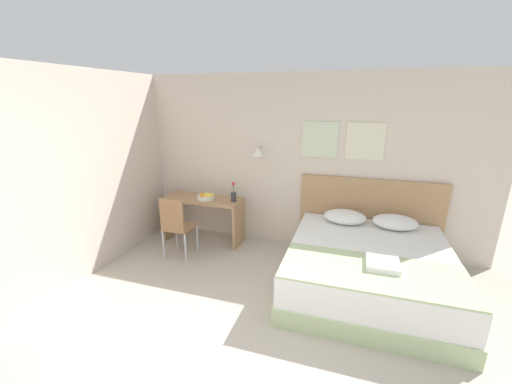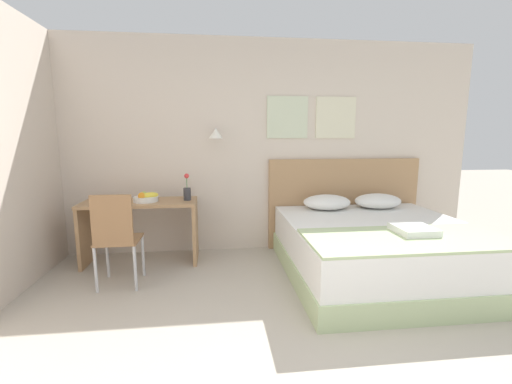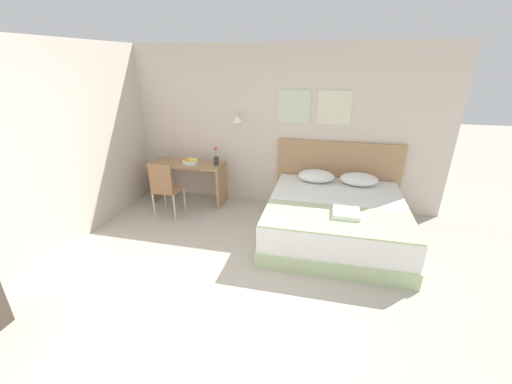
{
  "view_description": "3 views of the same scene",
  "coord_description": "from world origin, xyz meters",
  "px_view_note": "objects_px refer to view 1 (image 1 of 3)",
  "views": [
    {
      "loc": [
        0.85,
        -1.77,
        2.29
      ],
      "look_at": [
        -0.39,
        2.13,
        1.06
      ],
      "focal_mm": 22.0,
      "sensor_mm": 36.0,
      "label": 1
    },
    {
      "loc": [
        -0.56,
        -1.41,
        1.48
      ],
      "look_at": [
        -0.16,
        1.96,
        0.91
      ],
      "focal_mm": 24.0,
      "sensor_mm": 36.0,
      "label": 2
    },
    {
      "loc": [
        0.93,
        -2.26,
        2.39
      ],
      "look_at": [
        0.04,
        1.55,
        0.74
      ],
      "focal_mm": 22.0,
      "sensor_mm": 36.0,
      "label": 3
    }
  ],
  "objects_px": {
    "bed": "(368,270)",
    "pillow_right": "(395,222)",
    "pillow_left": "(345,217)",
    "fruit_bowl": "(206,197)",
    "throw_blanket": "(372,272)",
    "folded_towel_near_foot": "(383,263)",
    "desk_chair": "(176,223)",
    "headboard": "(368,217)",
    "flower_vase": "(234,195)",
    "desk": "(203,210)"
  },
  "relations": [
    {
      "from": "bed",
      "to": "desk",
      "type": "distance_m",
      "value": 2.67
    },
    {
      "from": "fruit_bowl",
      "to": "flower_vase",
      "type": "relative_size",
      "value": 0.93
    },
    {
      "from": "fruit_bowl",
      "to": "throw_blanket",
      "type": "bearing_deg",
      "value": -26.68
    },
    {
      "from": "flower_vase",
      "to": "headboard",
      "type": "bearing_deg",
      "value": 8.98
    },
    {
      "from": "throw_blanket",
      "to": "fruit_bowl",
      "type": "bearing_deg",
      "value": 153.32
    },
    {
      "from": "bed",
      "to": "fruit_bowl",
      "type": "height_order",
      "value": "fruit_bowl"
    },
    {
      "from": "desk",
      "to": "flower_vase",
      "type": "distance_m",
      "value": 0.63
    },
    {
      "from": "desk",
      "to": "bed",
      "type": "bearing_deg",
      "value": -15.4
    },
    {
      "from": "pillow_left",
      "to": "throw_blanket",
      "type": "height_order",
      "value": "pillow_left"
    },
    {
      "from": "desk",
      "to": "flower_vase",
      "type": "bearing_deg",
      "value": -0.21
    },
    {
      "from": "throw_blanket",
      "to": "desk_chair",
      "type": "bearing_deg",
      "value": 167.43
    },
    {
      "from": "bed",
      "to": "flower_vase",
      "type": "distance_m",
      "value": 2.21
    },
    {
      "from": "bed",
      "to": "throw_blanket",
      "type": "distance_m",
      "value": 0.65
    },
    {
      "from": "throw_blanket",
      "to": "flower_vase",
      "type": "xyz_separation_m",
      "value": [
        -2.02,
        1.28,
        0.25
      ]
    },
    {
      "from": "desk_chair",
      "to": "flower_vase",
      "type": "height_order",
      "value": "flower_vase"
    },
    {
      "from": "folded_towel_near_foot",
      "to": "flower_vase",
      "type": "height_order",
      "value": "flower_vase"
    },
    {
      "from": "folded_towel_near_foot",
      "to": "flower_vase",
      "type": "bearing_deg",
      "value": 151.79
    },
    {
      "from": "bed",
      "to": "pillow_left",
      "type": "height_order",
      "value": "pillow_left"
    },
    {
      "from": "pillow_left",
      "to": "pillow_right",
      "type": "bearing_deg",
      "value": 0.0
    },
    {
      "from": "desk_chair",
      "to": "flower_vase",
      "type": "distance_m",
      "value": 0.97
    },
    {
      "from": "bed",
      "to": "headboard",
      "type": "height_order",
      "value": "headboard"
    },
    {
      "from": "pillow_right",
      "to": "desk_chair",
      "type": "xyz_separation_m",
      "value": [
        -2.98,
        -0.72,
        -0.11
      ]
    },
    {
      "from": "fruit_bowl",
      "to": "headboard",
      "type": "bearing_deg",
      "value": 8.06
    },
    {
      "from": "bed",
      "to": "desk",
      "type": "xyz_separation_m",
      "value": [
        -2.56,
        0.71,
        0.24
      ]
    },
    {
      "from": "folded_towel_near_foot",
      "to": "desk_chair",
      "type": "xyz_separation_m",
      "value": [
        -2.75,
        0.45,
        -0.08
      ]
    },
    {
      "from": "pillow_right",
      "to": "folded_towel_near_foot",
      "type": "distance_m",
      "value": 1.19
    },
    {
      "from": "bed",
      "to": "desk",
      "type": "relative_size",
      "value": 1.55
    },
    {
      "from": "bed",
      "to": "flower_vase",
      "type": "height_order",
      "value": "flower_vase"
    },
    {
      "from": "folded_towel_near_foot",
      "to": "desk_chair",
      "type": "height_order",
      "value": "desk_chair"
    },
    {
      "from": "folded_towel_near_foot",
      "to": "flower_vase",
      "type": "xyz_separation_m",
      "value": [
        -2.13,
        1.14,
        0.21
      ]
    },
    {
      "from": "headboard",
      "to": "pillow_left",
      "type": "xyz_separation_m",
      "value": [
        -0.33,
        -0.29,
        0.08
      ]
    },
    {
      "from": "pillow_left",
      "to": "flower_vase",
      "type": "bearing_deg",
      "value": -179.12
    },
    {
      "from": "pillow_left",
      "to": "fruit_bowl",
      "type": "height_order",
      "value": "fruit_bowl"
    },
    {
      "from": "fruit_bowl",
      "to": "desk_chair",
      "type": "bearing_deg",
      "value": -104.13
    },
    {
      "from": "pillow_right",
      "to": "throw_blanket",
      "type": "bearing_deg",
      "value": -104.22
    },
    {
      "from": "bed",
      "to": "throw_blanket",
      "type": "height_order",
      "value": "throw_blanket"
    },
    {
      "from": "desk",
      "to": "flower_vase",
      "type": "xyz_separation_m",
      "value": [
        0.54,
        -0.0,
        0.31
      ]
    },
    {
      "from": "throw_blanket",
      "to": "folded_towel_near_foot",
      "type": "relative_size",
      "value": 5.15
    },
    {
      "from": "fruit_bowl",
      "to": "desk",
      "type": "bearing_deg",
      "value": 156.61
    },
    {
      "from": "pillow_left",
      "to": "desk_chair",
      "type": "bearing_deg",
      "value": -162.84
    },
    {
      "from": "bed",
      "to": "pillow_right",
      "type": "distance_m",
      "value": 0.89
    },
    {
      "from": "pillow_right",
      "to": "desk_chair",
      "type": "distance_m",
      "value": 3.07
    },
    {
      "from": "headboard",
      "to": "pillow_right",
      "type": "height_order",
      "value": "headboard"
    },
    {
      "from": "pillow_right",
      "to": "flower_vase",
      "type": "relative_size",
      "value": 1.86
    },
    {
      "from": "folded_towel_near_foot",
      "to": "flower_vase",
      "type": "relative_size",
      "value": 1.15
    },
    {
      "from": "headboard",
      "to": "pillow_right",
      "type": "distance_m",
      "value": 0.45
    },
    {
      "from": "desk",
      "to": "desk_chair",
      "type": "xyz_separation_m",
      "value": [
        -0.09,
        -0.69,
        0.03
      ]
    },
    {
      "from": "throw_blanket",
      "to": "desk_chair",
      "type": "height_order",
      "value": "desk_chair"
    },
    {
      "from": "folded_towel_near_foot",
      "to": "desk",
      "type": "relative_size",
      "value": 0.28
    },
    {
      "from": "headboard",
      "to": "fruit_bowl",
      "type": "xyz_separation_m",
      "value": [
        -2.48,
        -0.35,
        0.19
      ]
    }
  ]
}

